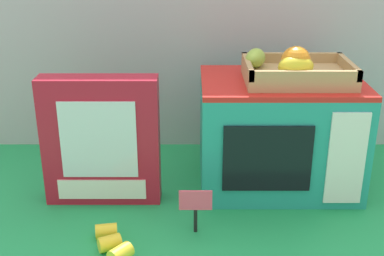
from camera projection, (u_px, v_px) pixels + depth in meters
name	position (u px, v px, depth m)	size (l,w,h in m)	color
ground_plane	(189.00, 192.00, 1.25)	(1.70, 1.70, 0.00)	#219E54
display_back_panel	(189.00, 13.00, 1.39)	(1.61, 0.03, 0.78)	#B7BABF
toy_microwave	(278.00, 133.00, 1.25)	(0.38, 0.27, 0.27)	teal
food_groups_crate	(293.00, 71.00, 1.17)	(0.25, 0.17, 0.09)	tan
cookie_set_box	(100.00, 141.00, 1.17)	(0.27, 0.06, 0.30)	#B2192D
price_sign	(195.00, 205.00, 1.07)	(0.07, 0.01, 0.10)	black
loose_toy_banana	(111.00, 242.00, 1.03)	(0.09, 0.12, 0.03)	yellow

